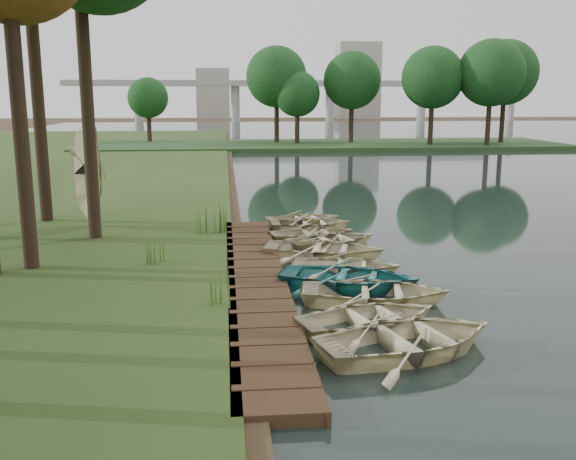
{
  "coord_description": "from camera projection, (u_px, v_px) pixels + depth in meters",
  "views": [
    {
      "loc": [
        -2.41,
        -17.25,
        5.2
      ],
      "look_at": [
        -0.58,
        1.31,
        1.33
      ],
      "focal_mm": 40.0,
      "sensor_mm": 36.0,
      "label": 1
    }
  ],
  "objects": [
    {
      "name": "ground",
      "position": [
        313.0,
        285.0,
        18.1
      ],
      "size": [
        300.0,
        300.0,
        0.0
      ],
      "primitive_type": "plane",
      "color": "#3D2F1D"
    },
    {
      "name": "boardwalk",
      "position": [
        256.0,
        281.0,
        17.91
      ],
      "size": [
        1.6,
        16.0,
        0.3
      ],
      "primitive_type": "cube",
      "color": "#392616",
      "rests_on": "ground"
    },
    {
      "name": "peninsula",
      "position": [
        324.0,
        145.0,
        67.53
      ],
      "size": [
        50.0,
        14.0,
        0.45
      ],
      "primitive_type": "cube",
      "color": "#24421D",
      "rests_on": "ground"
    },
    {
      "name": "far_trees",
      "position": [
        292.0,
        85.0,
        65.95
      ],
      "size": [
        45.6,
        5.6,
        8.8
      ],
      "color": "black",
      "rests_on": "peninsula"
    },
    {
      "name": "bridge",
      "position": [
        294.0,
        88.0,
        134.76
      ],
      "size": [
        95.9,
        4.0,
        8.6
      ],
      "color": "#A5A5A0",
      "rests_on": "ground"
    },
    {
      "name": "building_a",
      "position": [
        357.0,
        81.0,
        155.55
      ],
      "size": [
        10.0,
        8.0,
        18.0
      ],
      "primitive_type": "cube",
      "color": "#A5A5A0",
      "rests_on": "ground"
    },
    {
      "name": "building_b",
      "position": [
        213.0,
        94.0,
        157.68
      ],
      "size": [
        8.0,
        8.0,
        12.0
      ],
      "primitive_type": "cube",
      "color": "#A5A5A0",
      "rests_on": "ground"
    },
    {
      "name": "rowboat_0",
      "position": [
        410.0,
        335.0,
        13.04
      ],
      "size": [
        4.55,
        3.77,
        0.82
      ],
      "primitive_type": "imported",
      "rotation": [
        0.0,
        0.0,
        1.85
      ],
      "color": "beige",
      "rests_on": "water"
    },
    {
      "name": "rowboat_1",
      "position": [
        370.0,
        315.0,
        14.42
      ],
      "size": [
        3.94,
        3.3,
        0.7
      ],
      "primitive_type": "imported",
      "rotation": [
        0.0,
        0.0,
        1.87
      ],
      "color": "beige",
      "rests_on": "water"
    },
    {
      "name": "rowboat_2",
      "position": [
        375.0,
        289.0,
        16.18
      ],
      "size": [
        4.15,
        3.27,
        0.78
      ],
      "primitive_type": "imported",
      "rotation": [
        0.0,
        0.0,
        1.41
      ],
      "color": "beige",
      "rests_on": "water"
    },
    {
      "name": "rowboat_3",
      "position": [
        349.0,
        275.0,
        17.48
      ],
      "size": [
        4.49,
        3.83,
        0.79
      ],
      "primitive_type": "imported",
      "rotation": [
        0.0,
        0.0,
        1.23
      ],
      "color": "teal",
      "rests_on": "water"
    },
    {
      "name": "rowboat_4",
      "position": [
        346.0,
        263.0,
        18.94
      ],
      "size": [
        3.65,
        2.97,
        0.67
      ],
      "primitive_type": "imported",
      "rotation": [
        0.0,
        0.0,
        1.34
      ],
      "color": "beige",
      "rests_on": "water"
    },
    {
      "name": "rowboat_5",
      "position": [
        324.0,
        247.0,
        20.68
      ],
      "size": [
        4.54,
        3.76,
        0.81
      ],
      "primitive_type": "imported",
      "rotation": [
        0.0,
        0.0,
        1.3
      ],
      "color": "beige",
      "rests_on": "water"
    },
    {
      "name": "rowboat_6",
      "position": [
        333.0,
        238.0,
        22.34
      ],
      "size": [
        3.91,
        3.34,
        0.69
      ],
      "primitive_type": "imported",
      "rotation": [
        0.0,
        0.0,
        1.91
      ],
      "color": "beige",
      "rests_on": "water"
    },
    {
      "name": "rowboat_7",
      "position": [
        313.0,
        231.0,
        23.47
      ],
      "size": [
        3.52,
        2.79,
        0.66
      ],
      "primitive_type": "imported",
      "rotation": [
        0.0,
        0.0,
        1.75
      ],
      "color": "beige",
      "rests_on": "water"
    },
    {
      "name": "rowboat_8",
      "position": [
        310.0,
        222.0,
        25.29
      ],
      "size": [
        3.23,
        2.34,
        0.66
      ],
      "primitive_type": "imported",
      "rotation": [
        0.0,
        0.0,
        1.59
      ],
      "color": "beige",
      "rests_on": "water"
    },
    {
      "name": "rowboat_9",
      "position": [
        304.0,
        217.0,
        26.35
      ],
      "size": [
        3.36,
        2.63,
        0.64
      ],
      "primitive_type": "imported",
      "rotation": [
        0.0,
        0.0,
        1.72
      ],
      "color": "beige",
      "rests_on": "water"
    },
    {
      "name": "stored_rowboat",
      "position": [
        94.0,
        217.0,
        24.67
      ],
      "size": [
        4.19,
        3.32,
        0.78
      ],
      "primitive_type": "imported",
      "rotation": [
        3.14,
        0.0,
        1.4
      ],
      "color": "beige",
      "rests_on": "bank"
    },
    {
      "name": "reeds_0",
      "position": [
        219.0,
        288.0,
        15.27
      ],
      "size": [
        0.6,
        0.6,
        0.89
      ],
      "primitive_type": "cone",
      "color": "#3F661E",
      "rests_on": "bank"
    },
    {
      "name": "reeds_1",
      "position": [
        154.0,
        248.0,
        19.27
      ],
      "size": [
        0.6,
        0.6,
        0.88
      ],
      "primitive_type": "cone",
      "color": "#3F661E",
      "rests_on": "bank"
    },
    {
      "name": "reeds_2",
      "position": [
        200.0,
        220.0,
        23.52
      ],
      "size": [
        0.6,
        0.6,
        0.98
      ],
      "primitive_type": "cone",
      "color": "#3F661E",
      "rests_on": "bank"
    },
    {
      "name": "reeds_3",
      "position": [
        221.0,
        218.0,
        23.52
      ],
      "size": [
        0.6,
        0.6,
        1.11
      ],
      "primitive_type": "cone",
      "color": "#3F661E",
      "rests_on": "bank"
    }
  ]
}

